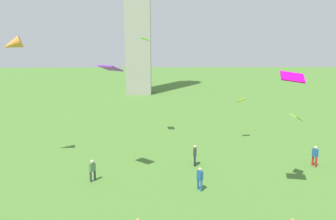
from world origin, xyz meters
TOP-DOWN VIEW (x-y plane):
  - person_0 at (-7.44, 14.79)m, footprint 0.49×0.50m
  - person_1 at (11.01, 17.45)m, footprint 0.39×0.55m
  - person_3 at (0.61, 13.03)m, footprint 0.45×0.52m
  - person_5 at (0.74, 17.85)m, footprint 0.32×0.57m
  - kite_flying_0 at (7.79, 14.27)m, footprint 1.22×1.41m
  - kite_flying_1 at (6.36, 25.17)m, footprint 0.94×0.58m
  - kite_flying_3 at (-3.79, 26.05)m, footprint 0.95×1.32m
  - kite_flying_4 at (-5.93, 15.62)m, footprint 1.98×1.93m
  - kite_flying_5 at (6.36, 12.01)m, footprint 1.68×1.17m
  - kite_flying_6 at (-14.47, 19.03)m, footprint 1.94×1.46m

SIDE VIEW (x-z plane):
  - person_0 at x=-7.44m, z-range 0.11..1.83m
  - person_3 at x=0.61m, z-range 0.12..1.85m
  - person_1 at x=11.01m, z-range 0.12..1.94m
  - person_5 at x=0.74m, z-range 0.12..1.96m
  - kite_flying_1 at x=6.36m, z-range 4.09..4.71m
  - kite_flying_0 at x=7.79m, z-range 4.74..5.47m
  - kite_flying_5 at x=6.36m, z-range 7.97..8.70m
  - kite_flying_4 at x=-5.93m, z-range 8.36..8.88m
  - kite_flying_6 at x=-14.47m, z-range 9.55..11.04m
  - kite_flying_3 at x=-3.79m, z-range 10.52..10.93m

